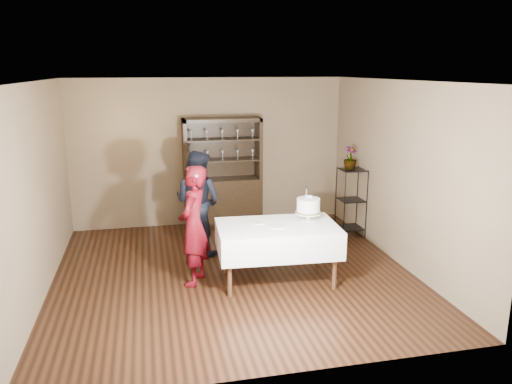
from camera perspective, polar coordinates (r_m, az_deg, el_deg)
floor at (r=7.26m, az=-2.56°, el=-9.26°), size 5.00×5.00×0.00m
ceiling at (r=6.67m, az=-2.82°, el=12.56°), size 5.00×5.00×0.00m
back_wall at (r=9.27m, az=-5.36°, el=4.53°), size 5.00×0.02×2.70m
wall_left at (r=6.88m, az=-23.65°, el=0.09°), size 0.02×5.00×2.70m
wall_right at (r=7.66m, az=16.08°, el=2.04°), size 0.02×5.00×2.70m
china_hutch at (r=9.19m, az=-3.83°, el=0.12°), size 1.40×0.48×2.00m
plant_etagere at (r=8.77m, az=10.81°, el=-0.87°), size 0.42×0.42×1.20m
cake_table at (r=6.79m, az=2.45°, el=-5.34°), size 1.67×1.08×0.81m
woman at (r=6.73m, az=-7.16°, el=-3.83°), size 0.60×0.70×1.63m
man at (r=7.87m, az=-6.69°, el=-1.16°), size 1.01×0.98×1.64m
cake at (r=6.92m, az=5.99°, el=-1.68°), size 0.42×0.42×0.49m
plate_near at (r=6.66m, az=2.42°, el=-3.93°), size 0.28×0.28×0.01m
plate_far at (r=6.80m, az=0.31°, el=-3.53°), size 0.18×0.18×0.01m
potted_plant at (r=8.63m, az=10.71°, el=3.87°), size 0.28×0.28×0.39m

